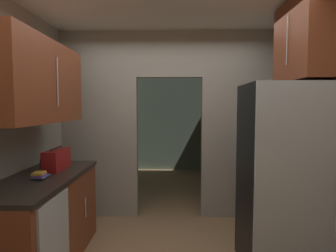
% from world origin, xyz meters
% --- Properties ---
extents(kitchen_overhead_slab, '(3.46, 7.00, 0.06)m').
position_xyz_m(kitchen_overhead_slab, '(0.00, 0.45, 2.67)').
color(kitchen_overhead_slab, silver).
extents(kitchen_partition, '(3.06, 0.12, 2.64)m').
position_xyz_m(kitchen_partition, '(-0.00, 1.50, 1.42)').
color(kitchen_partition, '#9E998C').
rests_on(kitchen_partition, ground).
extents(adjoining_room_shell, '(3.06, 3.09, 2.64)m').
position_xyz_m(adjoining_room_shell, '(0.00, 3.53, 1.32)').
color(adjoining_room_shell, slate).
rests_on(adjoining_room_shell, ground).
extents(refrigerator, '(0.74, 0.74, 1.80)m').
position_xyz_m(refrigerator, '(1.12, 0.17, 0.90)').
color(refrigerator, black).
rests_on(refrigerator, ground).
extents(lower_cabinet_run, '(0.64, 1.60, 0.91)m').
position_xyz_m(lower_cabinet_run, '(-1.21, 0.14, 0.46)').
color(lower_cabinet_run, brown).
rests_on(lower_cabinet_run, ground).
extents(dishwasher, '(0.02, 0.56, 0.85)m').
position_xyz_m(dishwasher, '(-0.90, -0.31, 0.43)').
color(dishwasher, '#B7BABC').
rests_on(dishwasher, ground).
extents(upper_cabinet_counterside, '(0.36, 1.44, 0.77)m').
position_xyz_m(upper_cabinet_counterside, '(-1.21, 0.14, 1.82)').
color(upper_cabinet_counterside, brown).
extents(upper_cabinet_fridgeside, '(0.36, 0.81, 0.79)m').
position_xyz_m(upper_cabinet_fridgeside, '(1.35, 0.27, 2.23)').
color(upper_cabinet_fridgeside, brown).
extents(boombox, '(0.17, 0.41, 0.24)m').
position_xyz_m(boombox, '(-1.18, 0.43, 1.02)').
color(boombox, maroon).
rests_on(boombox, lower_cabinet_run).
extents(book_stack, '(0.13, 0.16, 0.06)m').
position_xyz_m(book_stack, '(-1.18, 0.05, 0.94)').
color(book_stack, red).
rests_on(book_stack, lower_cabinet_run).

